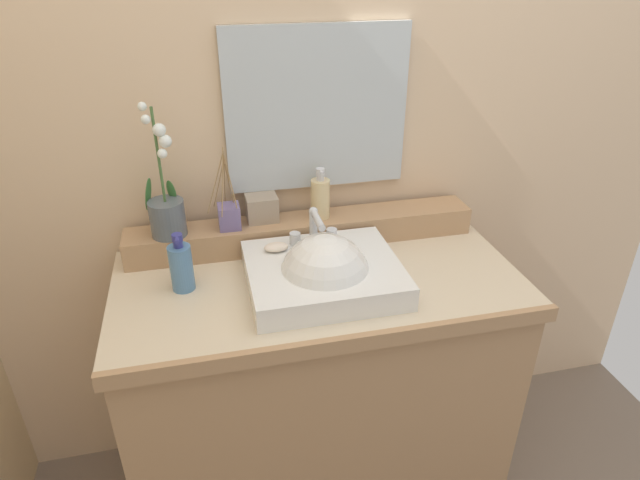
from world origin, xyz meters
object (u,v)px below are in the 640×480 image
reed_diffuser (229,215)px  lotion_bottle (181,266)px  soap_bar (276,247)px  soap_dispenser (320,197)px  potted_plant (166,208)px  trinket_box (262,208)px  sink_basin (324,276)px

reed_diffuser → lotion_bottle: bearing=-130.4°
soap_bar → soap_dispenser: 0.24m
soap_bar → potted_plant: size_ratio=0.18×
reed_diffuser → trinket_box: reed_diffuser is taller
reed_diffuser → potted_plant: bearing=-178.1°
soap_bar → potted_plant: bearing=154.8°
trinket_box → soap_dispenser: bearing=-8.3°
soap_bar → potted_plant: (-0.30, 0.14, 0.09)m
soap_dispenser → trinket_box: size_ratio=1.70×
soap_bar → potted_plant: 0.34m
potted_plant → lotion_bottle: potted_plant is taller
sink_basin → soap_dispenser: (0.05, 0.26, 0.12)m
sink_basin → soap_dispenser: bearing=79.3°
sink_basin → soap_bar: size_ratio=5.99×
potted_plant → reed_diffuser: 0.18m
sink_basin → soap_bar: sink_basin is taller
reed_diffuser → lotion_bottle: 0.24m
reed_diffuser → trinket_box: bearing=16.3°
potted_plant → sink_basin: bearing=-31.2°
potted_plant → lotion_bottle: (0.03, -0.17, -0.10)m
potted_plant → soap_dispenser: size_ratio=2.41×
sink_basin → reed_diffuser: size_ratio=1.64×
lotion_bottle → potted_plant: bearing=99.8°
reed_diffuser → trinket_box: size_ratio=2.66×
soap_dispenser → reed_diffuser: bearing=-178.5°
soap_bar → reed_diffuser: bearing=129.3°
reed_diffuser → soap_dispenser: bearing=1.5°
potted_plant → soap_dispenser: 0.46m
sink_basin → potted_plant: potted_plant is taller
soap_bar → trinket_box: 0.18m
sink_basin → lotion_bottle: bearing=168.1°
reed_diffuser → lotion_bottle: size_ratio=1.50×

